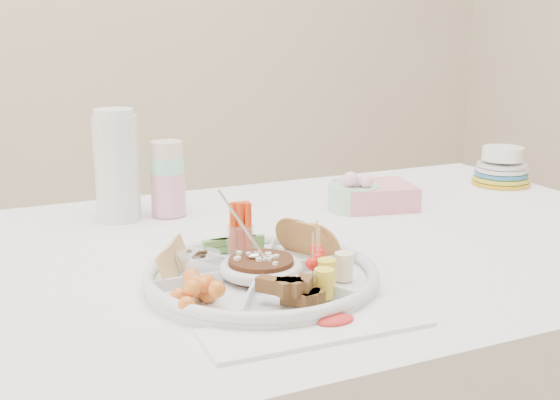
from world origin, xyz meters
name	(u,v)px	position (x,y,z in m)	size (l,w,h in m)	color
party_tray	(261,272)	(-0.20, -0.18, 0.78)	(0.38, 0.38, 0.04)	silver
bean_dip	(261,268)	(-0.20, -0.18, 0.79)	(0.11, 0.11, 0.04)	black
tortillas	(307,241)	(-0.08, -0.12, 0.80)	(0.10, 0.10, 0.06)	#A76E43
carrot_cucumber	(235,227)	(-0.19, -0.05, 0.82)	(0.10, 0.10, 0.09)	red
pita_raisins	(184,256)	(-0.31, -0.11, 0.80)	(0.10, 0.10, 0.06)	#E8B855
cherries	(206,287)	(-0.31, -0.24, 0.79)	(0.12, 0.12, 0.05)	orange
granola_chunks	(293,292)	(-0.20, -0.31, 0.79)	(0.10, 0.10, 0.04)	#402210
banana_tomato	(341,254)	(-0.09, -0.25, 0.82)	(0.10, 0.10, 0.08)	#D9B557
cup_stack	(167,169)	(-0.22, 0.30, 0.86)	(0.08, 0.08, 0.21)	silver
thermos	(117,164)	(-0.32, 0.32, 0.88)	(0.10, 0.10, 0.25)	silver
flower_bowl	(353,192)	(0.18, 0.17, 0.80)	(0.12, 0.12, 0.09)	silver
napkin_stack	(376,196)	(0.24, 0.17, 0.79)	(0.17, 0.14, 0.06)	pink
plate_stack	(502,167)	(0.67, 0.23, 0.81)	(0.15, 0.15, 0.10)	#ECD859
placemat	(317,328)	(-0.19, -0.37, 0.76)	(0.33, 0.11, 0.01)	white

